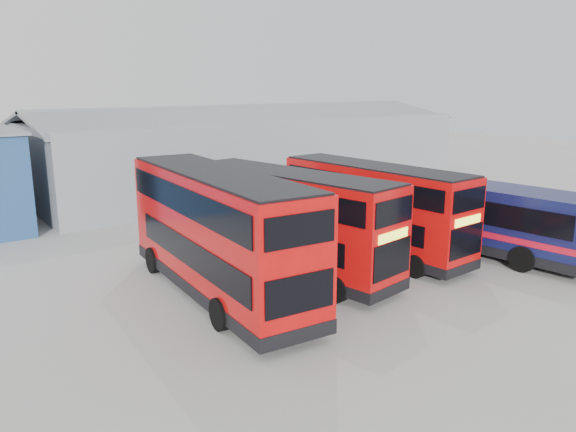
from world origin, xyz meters
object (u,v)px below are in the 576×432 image
(double_decker_centre, at_px, (290,223))
(single_decker_blue, at_px, (469,217))
(maintenance_shed, at_px, (248,150))
(double_decker_right, at_px, (374,210))
(double_decker_left, at_px, (218,235))

(double_decker_centre, xyz_separation_m, single_decker_blue, (8.45, -2.15, -0.51))
(double_decker_centre, bearing_deg, maintenance_shed, 53.60)
(double_decker_right, bearing_deg, single_decker_blue, -30.26)
(maintenance_shed, distance_m, double_decker_right, 18.20)
(maintenance_shed, bearing_deg, double_decker_right, -104.98)
(double_decker_centre, bearing_deg, single_decker_blue, -23.07)
(double_decker_right, height_order, single_decker_blue, double_decker_right)
(double_decker_left, height_order, double_decker_right, double_decker_left)
(maintenance_shed, bearing_deg, single_decker_blue, -92.04)
(maintenance_shed, xyz_separation_m, single_decker_blue, (-0.70, -19.63, -1.09))
(single_decker_blue, bearing_deg, double_decker_left, -13.50)
(double_decker_centre, bearing_deg, double_decker_right, -9.97)
(maintenance_shed, relative_size, single_decker_blue, 2.66)
(double_decker_left, bearing_deg, single_decker_blue, 176.77)
(double_decker_centre, bearing_deg, double_decker_left, 179.24)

